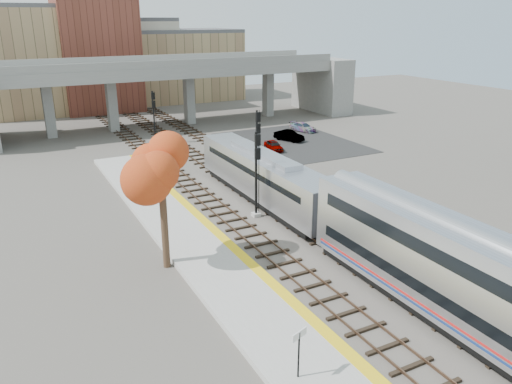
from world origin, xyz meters
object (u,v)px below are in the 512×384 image
coach (503,300)px  signal_mast_far (154,119)px  signal_mast_near (256,177)px  tree (160,164)px  locomotive (264,176)px  car_a (274,146)px  car_b (289,136)px  signal_mast_mid (257,148)px  car_c (303,127)px

coach → signal_mast_far: (-2.10, 46.67, 0.25)m
signal_mast_near → tree: tree is taller
locomotive → signal_mast_near: signal_mast_near is taller
locomotive → car_a: (9.05, 14.31, -1.66)m
coach → car_b: coach is taller
signal_mast_mid → signal_mast_far: size_ratio=1.06×
signal_mast_far → locomotive: bearing=-85.0°
signal_mast_near → signal_mast_mid: 8.73m
locomotive → coach: (-0.00, -22.61, 0.52)m
locomotive → car_a: 17.01m
locomotive → signal_mast_near: size_ratio=2.82×
signal_mast_near → car_c: signal_mast_near is taller
locomotive → signal_mast_far: bearing=95.0°
tree → car_b: 35.20m
locomotive → tree: (-10.89, -7.43, 4.41)m
coach → tree: bearing=125.7°
signal_mast_near → car_a: (11.15, 17.03, -2.67)m
signal_mast_near → car_a: 20.53m
car_b → signal_mast_far: bearing=134.0°
locomotive → car_a: bearing=57.7°
tree → car_c: tree is taller
car_c → signal_mast_mid: bearing=-151.6°
signal_mast_far → car_c: 20.08m
car_c → car_b: bearing=-157.9°
signal_mast_near → tree: bearing=-151.8°
car_c → car_a: bearing=-158.5°
car_b → car_c: bearing=17.2°
locomotive → signal_mast_near: bearing=-127.7°
car_a → car_b: size_ratio=0.86×
car_a → car_b: bearing=45.8°
locomotive → signal_mast_mid: (2.00, 4.98, 1.05)m
coach → tree: tree is taller
signal_mast_far → car_b: (15.23, -6.47, -2.36)m
signal_mast_far → car_b: size_ratio=1.62×
locomotive → car_b: (13.13, 17.59, -1.59)m
signal_mast_mid → tree: bearing=-136.1°
tree → car_c: bearing=45.3°
signal_mast_mid → car_b: bearing=48.6°
tree → car_b: (24.02, 25.02, -5.99)m
signal_mast_far → car_a: size_ratio=1.88×
car_a → car_b: 5.24m
locomotive → coach: size_ratio=0.76×
locomotive → coach: coach is taller
signal_mast_mid → car_a: signal_mast_mid is taller
tree → car_b: size_ratio=2.28×
signal_mast_mid → car_c: (15.66, 16.43, -2.70)m
locomotive → signal_mast_mid: bearing=68.1°
signal_mast_near → car_b: size_ratio=1.71×
signal_mast_mid → car_a: 12.00m
signal_mast_mid → car_c: size_ratio=1.70×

